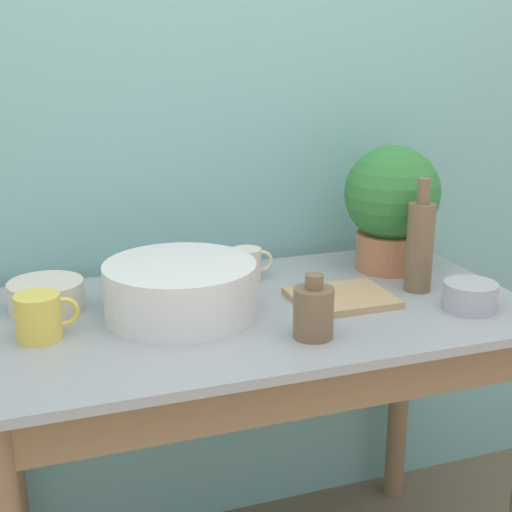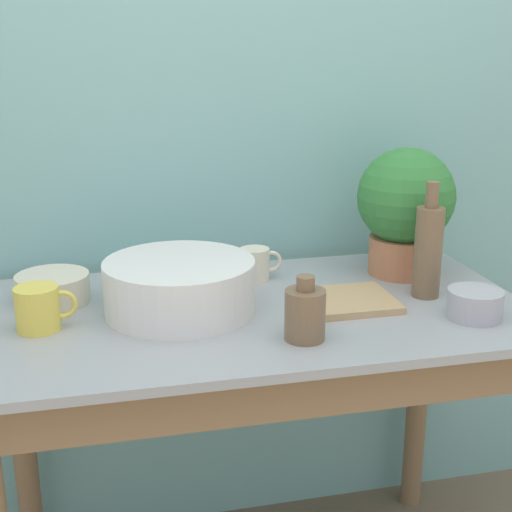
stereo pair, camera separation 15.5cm
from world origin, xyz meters
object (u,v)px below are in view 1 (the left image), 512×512
object	(u,v)px
bowl_small_steel	(470,296)
mug_yellow	(40,317)
bowl_small_cream	(46,296)
bowl_wash_large	(180,289)
bottle_tall	(420,245)
tray_board	(341,298)
mug_cream	(248,264)
potted_plant	(392,203)
bottle_short	(313,311)

from	to	relation	value
bowl_small_steel	mug_yellow	bearing A→B (deg)	170.79
mug_yellow	bowl_small_cream	world-z (taller)	mug_yellow
bowl_wash_large	mug_yellow	xyz separation A→B (m)	(-0.29, -0.04, -0.01)
bottle_tall	tray_board	world-z (taller)	bottle_tall
bowl_small_steel	tray_board	size ratio (longest dim) A/B	0.53
mug_cream	bowl_small_cream	distance (m)	0.49
bowl_small_steel	tray_board	xyz separation A→B (m)	(-0.24, 0.14, -0.02)
bowl_wash_large	mug_cream	world-z (taller)	bowl_wash_large
potted_plant	bowl_wash_large	distance (m)	0.61
bottle_tall	bottle_short	world-z (taller)	bottle_tall
bowl_small_cream	bowl_wash_large	bearing A→B (deg)	-24.64
mug_cream	bottle_tall	bearing A→B (deg)	-29.97
potted_plant	bowl_wash_large	size ratio (longest dim) A/B	0.97
mug_yellow	bowl_small_steel	distance (m)	0.92
bottle_short	mug_cream	bearing A→B (deg)	91.62
bottle_short	tray_board	xyz separation A→B (m)	(0.14, 0.16, -0.05)
mug_yellow	bottle_short	bearing A→B (deg)	-18.41
bottle_short	bowl_small_steel	bearing A→B (deg)	3.74
potted_plant	mug_cream	bearing A→B (deg)	174.34
mug_cream	mug_yellow	world-z (taller)	mug_yellow
potted_plant	tray_board	distance (m)	0.33
mug_yellow	bowl_small_steel	xyz separation A→B (m)	(0.90, -0.15, -0.02)
bottle_short	mug_cream	distance (m)	0.38
bowl_wash_large	bottle_tall	bearing A→B (deg)	-3.28
bottle_short	tray_board	distance (m)	0.22
mug_cream	bowl_wash_large	bearing A→B (deg)	-140.56
bottle_tall	mug_yellow	distance (m)	0.87
bowl_small_steel	bowl_small_cream	bearing A→B (deg)	160.81
mug_cream	bowl_small_cream	size ratio (longest dim) A/B	0.64
bowl_wash_large	bowl_small_steel	world-z (taller)	bowl_wash_large
bowl_wash_large	bowl_small_steel	bearing A→B (deg)	-16.61
potted_plant	bottle_tall	xyz separation A→B (m)	(-0.02, -0.17, -0.06)
tray_board	bottle_tall	bearing A→B (deg)	2.95
mug_cream	tray_board	size ratio (longest dim) A/B	0.48
bottle_short	bowl_small_steel	xyz separation A→B (m)	(0.39, 0.03, -0.02)
bottle_short	tray_board	size ratio (longest dim) A/B	0.59
mug_cream	bowl_small_steel	bearing A→B (deg)	-41.74
mug_yellow	tray_board	world-z (taller)	mug_yellow
bottle_short	bowl_small_cream	xyz separation A→B (m)	(-0.49, 0.33, -0.02)
mug_yellow	bowl_small_cream	xyz separation A→B (m)	(0.02, 0.16, -0.01)
bowl_wash_large	mug_yellow	distance (m)	0.30
mug_cream	bowl_small_cream	xyz separation A→B (m)	(-0.48, -0.05, -0.01)
bowl_small_cream	mug_cream	bearing A→B (deg)	5.67
potted_plant	bowl_small_cream	bearing A→B (deg)	-179.26
potted_plant	bottle_short	distance (m)	0.51
mug_cream	bowl_small_steel	distance (m)	0.53
mug_yellow	bowl_small_steel	world-z (taller)	mug_yellow
tray_board	mug_cream	bearing A→B (deg)	125.30
tray_board	bowl_small_cream	bearing A→B (deg)	165.20
potted_plant	bowl_small_cream	world-z (taller)	potted_plant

